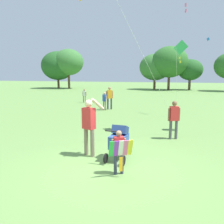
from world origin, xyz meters
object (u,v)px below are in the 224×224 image
object	(u,v)px
person_adult_flyer	(89,122)
person_couple_left	(105,100)
kite_green_novelty	(181,49)
person_red_shirt	(110,96)
child_with_butterfly_kite	(119,149)
stroller	(119,139)
person_sitting_far	(174,117)
person_kid_running	(84,95)

from	to	relation	value
person_adult_flyer	person_couple_left	world-z (taller)	person_adult_flyer
kite_green_novelty	person_couple_left	distance (m)	5.76
person_red_shirt	person_adult_flyer	bearing A→B (deg)	-78.01
child_with_butterfly_kite	stroller	distance (m)	1.01
person_adult_flyer	kite_green_novelty	size ratio (longest dim) A/B	0.40
stroller	person_couple_left	bearing A→B (deg)	109.78
stroller	person_sitting_far	xyz separation A→B (m)	(1.51, 2.58, 0.26)
person_sitting_far	person_adult_flyer	bearing A→B (deg)	-134.36
kite_green_novelty	person_red_shirt	size ratio (longest dim) A/B	2.83
person_red_shirt	person_kid_running	world-z (taller)	person_red_shirt
person_adult_flyer	person_red_shirt	distance (m)	9.09
person_red_shirt	person_couple_left	bearing A→B (deg)	-117.19
stroller	person_couple_left	world-z (taller)	person_couple_left
child_with_butterfly_kite	person_couple_left	bearing A→B (deg)	109.14
kite_green_novelty	person_sitting_far	bearing A→B (deg)	-92.35
person_couple_left	person_red_shirt	bearing A→B (deg)	62.81
person_sitting_far	person_kid_running	distance (m)	12.06
kite_green_novelty	person_kid_running	bearing A→B (deg)	152.56
stroller	kite_green_novelty	xyz separation A→B (m)	(1.74, 8.03, 3.27)
person_red_shirt	person_couple_left	world-z (taller)	person_red_shirt
person_adult_flyer	person_sitting_far	bearing A→B (deg)	45.64
person_kid_running	child_with_butterfly_kite	bearing A→B (deg)	-64.50
person_adult_flyer	stroller	bearing A→B (deg)	-3.96
person_adult_flyer	stroller	world-z (taller)	person_adult_flyer
stroller	person_kid_running	world-z (taller)	person_kid_running
stroller	person_sitting_far	world-z (taller)	person_sitting_far
person_couple_left	person_kid_running	xyz separation A→B (m)	(-2.91, 3.52, -0.05)
kite_green_novelty	stroller	bearing A→B (deg)	-102.21
person_sitting_far	person_couple_left	xyz separation A→B (m)	(-4.57, 5.93, -0.14)
kite_green_novelty	person_couple_left	xyz separation A→B (m)	(-4.80, 0.48, -3.15)
child_with_butterfly_kite	person_sitting_far	distance (m)	3.79
kite_green_novelty	person_couple_left	bearing A→B (deg)	174.26
person_adult_flyer	person_kid_running	size ratio (longest dim) A/B	1.56
person_adult_flyer	person_sitting_far	size ratio (longest dim) A/B	1.22
stroller	person_red_shirt	world-z (taller)	person_red_shirt
person_couple_left	person_kid_running	bearing A→B (deg)	129.59
child_with_butterfly_kite	kite_green_novelty	bearing A→B (deg)	80.53
child_with_butterfly_kite	person_adult_flyer	world-z (taller)	person_adult_flyer
child_with_butterfly_kite	stroller	size ratio (longest dim) A/B	1.02
stroller	person_couple_left	distance (m)	9.05
person_adult_flyer	stroller	xyz separation A→B (m)	(0.94, -0.07, -0.43)
kite_green_novelty	person_kid_running	distance (m)	9.26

